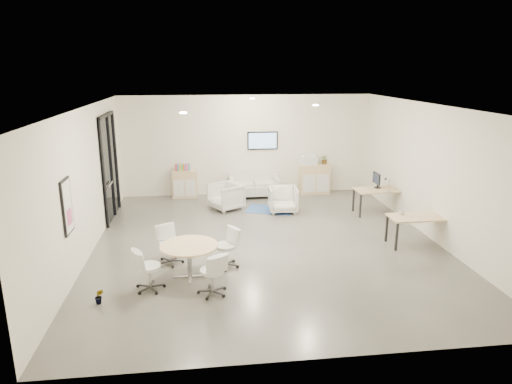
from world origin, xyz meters
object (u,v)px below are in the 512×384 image
(armchair_left, at_px, (226,195))
(round_table, at_px, (189,249))
(loveseat, at_px, (254,187))
(desk_front, at_px, (418,219))
(desk_rear, at_px, (379,192))
(armchair_right, at_px, (283,198))
(sideboard_left, at_px, (185,184))
(sideboard_right, at_px, (314,179))

(armchair_left, xyz_separation_m, round_table, (-0.98, -4.44, 0.18))
(loveseat, height_order, desk_front, desk_front)
(desk_rear, bearing_deg, desk_front, -93.24)
(loveseat, height_order, desk_rear, desk_rear)
(loveseat, distance_m, armchair_left, 1.61)
(desk_front, distance_m, round_table, 5.36)
(loveseat, height_order, armchair_right, armchair_right)
(desk_front, bearing_deg, armchair_left, 142.35)
(sideboard_left, distance_m, armchair_right, 3.43)
(loveseat, xyz_separation_m, desk_rear, (3.32, -2.22, 0.32))
(sideboard_right, xyz_separation_m, armchair_left, (-3.00, -1.42, -0.06))
(sideboard_left, xyz_separation_m, desk_rear, (5.51, -2.39, 0.21))
(sideboard_right, relative_size, desk_front, 0.73)
(desk_front, bearing_deg, sideboard_left, 139.34)
(loveseat, xyz_separation_m, armchair_left, (-0.96, -1.28, 0.10))
(sideboard_left, bearing_deg, armchair_right, -34.03)
(loveseat, xyz_separation_m, armchair_right, (0.65, -1.75, 0.09))
(armchair_right, height_order, round_table, armchair_right)
(loveseat, xyz_separation_m, desk_front, (3.30, -4.62, 0.31))
(loveseat, relative_size, desk_rear, 1.12)
(loveseat, bearing_deg, sideboard_right, 2.84)
(armchair_left, height_order, desk_rear, armchair_left)
(armchair_right, relative_size, desk_front, 0.60)
(desk_rear, distance_m, desk_front, 2.39)
(armchair_left, height_order, desk_front, armchair_left)
(desk_front, bearing_deg, armchair_right, 133.20)
(sideboard_right, height_order, armchair_left, sideboard_right)
(sideboard_left, xyz_separation_m, desk_front, (5.50, -4.79, 0.19))
(desk_rear, bearing_deg, sideboard_right, 115.54)
(sideboard_left, xyz_separation_m, armchair_left, (1.23, -1.45, -0.01))
(armchair_right, distance_m, desk_front, 3.91)
(sideboard_left, xyz_separation_m, loveseat, (2.20, -0.17, -0.12))
(armchair_left, xyz_separation_m, desk_rear, (4.28, -0.94, 0.22))
(loveseat, height_order, round_table, round_table)
(desk_rear, bearing_deg, armchair_left, 164.62)
(sideboard_right, distance_m, round_table, 7.08)
(sideboard_right, bearing_deg, desk_front, -75.06)
(loveseat, distance_m, desk_front, 5.69)
(sideboard_left, bearing_deg, round_table, -87.50)
(desk_front, relative_size, round_table, 1.19)
(sideboard_right, height_order, armchair_right, sideboard_right)
(round_table, bearing_deg, sideboard_right, 55.83)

